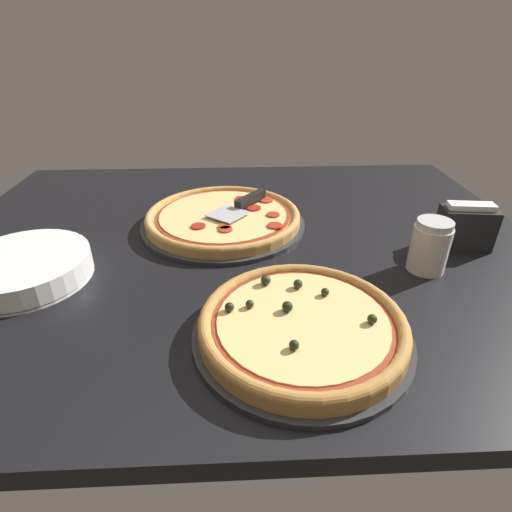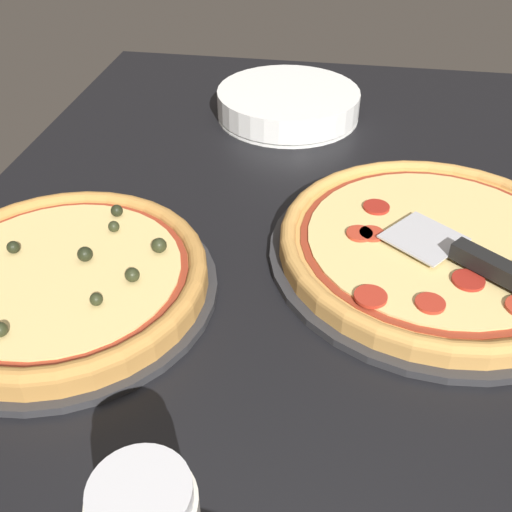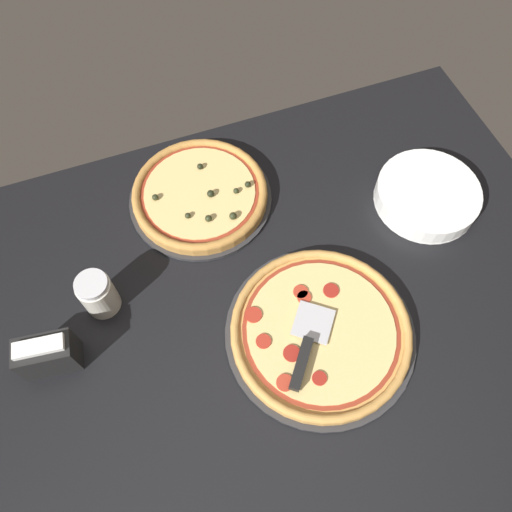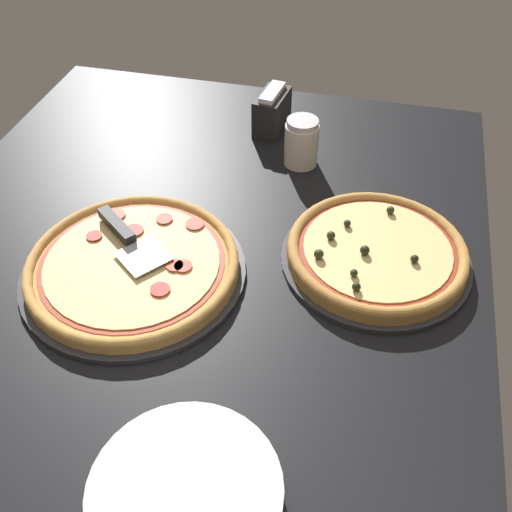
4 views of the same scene
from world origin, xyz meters
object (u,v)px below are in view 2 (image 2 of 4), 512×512
(plate_stack, at_px, (288,104))
(pizza_back, at_px, (62,276))
(pizza_front, at_px, (436,244))
(serving_spatula, at_px, (479,261))

(plate_stack, bearing_deg, pizza_back, 159.38)
(plate_stack, bearing_deg, pizza_front, -149.19)
(pizza_back, xyz_separation_m, serving_spatula, (0.08, -0.47, 0.02))
(serving_spatula, bearing_deg, plate_stack, 31.35)
(pizza_front, relative_size, pizza_back, 1.16)
(serving_spatula, distance_m, plate_stack, 0.52)
(pizza_front, xyz_separation_m, pizza_back, (-0.14, 0.43, 0.00))
(serving_spatula, bearing_deg, pizza_front, 34.85)
(pizza_back, bearing_deg, pizza_front, -72.27)
(pizza_back, bearing_deg, serving_spatula, -80.24)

